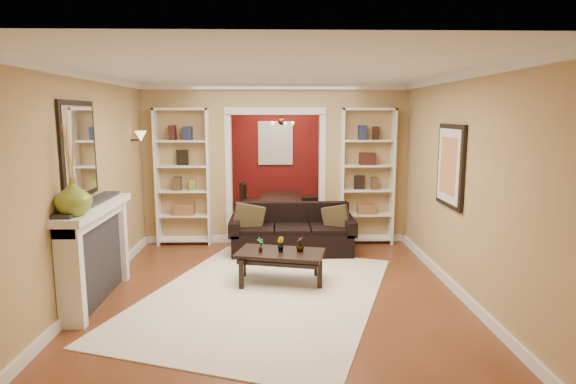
{
  "coord_description": "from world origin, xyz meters",
  "views": [
    {
      "loc": [
        0.0,
        -7.01,
        2.2
      ],
      "look_at": [
        0.16,
        -0.8,
        1.19
      ],
      "focal_mm": 30.0,
      "sensor_mm": 36.0,
      "label": 1
    }
  ],
  "objects_px": {
    "dining_table": "(282,209)",
    "coffee_table": "(280,267)",
    "bookshelf_right": "(367,177)",
    "sofa": "(292,229)",
    "bookshelf_left": "(183,177)",
    "fireplace": "(98,254)"
  },
  "relations": [
    {
      "from": "dining_table",
      "to": "coffee_table",
      "type": "bearing_deg",
      "value": 178.96
    },
    {
      "from": "bookshelf_right",
      "to": "dining_table",
      "type": "relative_size",
      "value": 1.52
    },
    {
      "from": "coffee_table",
      "to": "dining_table",
      "type": "height_order",
      "value": "dining_table"
    },
    {
      "from": "sofa",
      "to": "bookshelf_left",
      "type": "height_order",
      "value": "bookshelf_left"
    },
    {
      "from": "coffee_table",
      "to": "bookshelf_right",
      "type": "bearing_deg",
      "value": 66.28
    },
    {
      "from": "coffee_table",
      "to": "bookshelf_left",
      "type": "distance_m",
      "value": 2.71
    },
    {
      "from": "bookshelf_right",
      "to": "dining_table",
      "type": "xyz_separation_m",
      "value": [
        -1.43,
        1.66,
        -0.88
      ]
    },
    {
      "from": "bookshelf_left",
      "to": "fireplace",
      "type": "height_order",
      "value": "bookshelf_left"
    },
    {
      "from": "fireplace",
      "to": "coffee_table",
      "type": "bearing_deg",
      "value": 14.78
    },
    {
      "from": "bookshelf_left",
      "to": "dining_table",
      "type": "xyz_separation_m",
      "value": [
        1.67,
        1.66,
        -0.88
      ]
    },
    {
      "from": "bookshelf_right",
      "to": "fireplace",
      "type": "bearing_deg",
      "value": -145.2
    },
    {
      "from": "bookshelf_right",
      "to": "dining_table",
      "type": "height_order",
      "value": "bookshelf_right"
    },
    {
      "from": "dining_table",
      "to": "sofa",
      "type": "bearing_deg",
      "value": -176.45
    },
    {
      "from": "sofa",
      "to": "dining_table",
      "type": "bearing_deg",
      "value": 93.55
    },
    {
      "from": "sofa",
      "to": "bookshelf_left",
      "type": "relative_size",
      "value": 0.86
    },
    {
      "from": "sofa",
      "to": "fireplace",
      "type": "height_order",
      "value": "fireplace"
    },
    {
      "from": "coffee_table",
      "to": "bookshelf_right",
      "type": "height_order",
      "value": "bookshelf_right"
    },
    {
      "from": "coffee_table",
      "to": "bookshelf_left",
      "type": "xyz_separation_m",
      "value": [
        -1.61,
        1.96,
        0.94
      ]
    },
    {
      "from": "bookshelf_right",
      "to": "fireplace",
      "type": "xyz_separation_m",
      "value": [
        -3.64,
        -2.53,
        -0.57
      ]
    },
    {
      "from": "coffee_table",
      "to": "bookshelf_left",
      "type": "bearing_deg",
      "value": 142.83
    },
    {
      "from": "bookshelf_left",
      "to": "dining_table",
      "type": "relative_size",
      "value": 1.52
    },
    {
      "from": "fireplace",
      "to": "dining_table",
      "type": "xyz_separation_m",
      "value": [
        2.21,
        4.19,
        -0.31
      ]
    }
  ]
}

